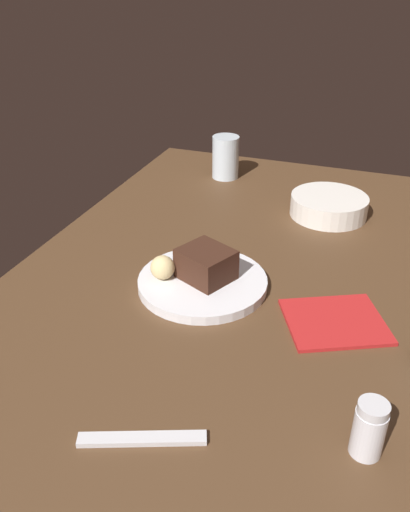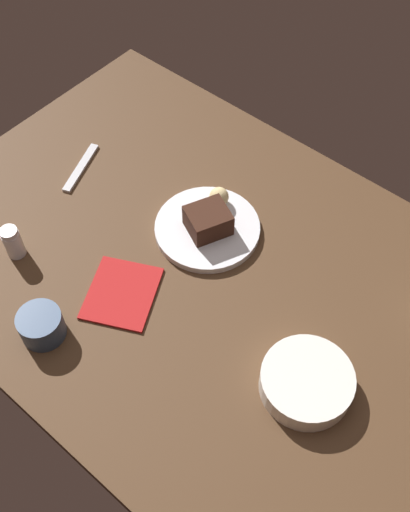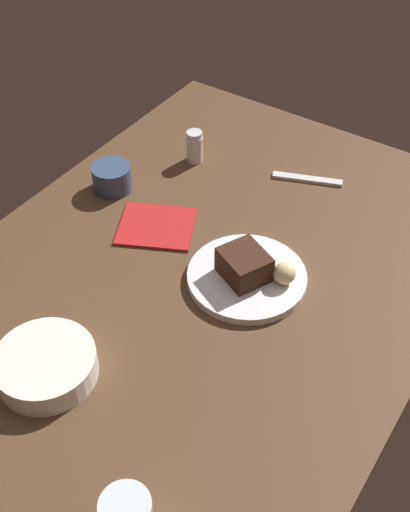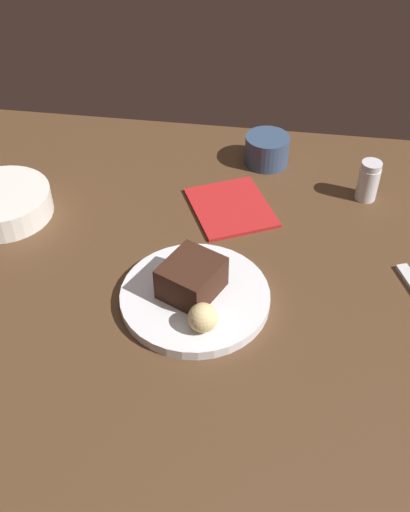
% 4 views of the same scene
% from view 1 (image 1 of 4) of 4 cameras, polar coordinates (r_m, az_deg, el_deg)
% --- Properties ---
extents(dining_table, '(1.20, 0.84, 0.03)m').
position_cam_1_polar(dining_table, '(0.93, 5.34, -3.45)').
color(dining_table, '#4C331E').
rests_on(dining_table, ground).
extents(dessert_plate, '(0.22, 0.22, 0.02)m').
position_cam_1_polar(dessert_plate, '(0.90, -0.26, -2.84)').
color(dessert_plate, silver).
rests_on(dessert_plate, dining_table).
extents(chocolate_cake_slice, '(0.10, 0.11, 0.05)m').
position_cam_1_polar(chocolate_cake_slice, '(0.89, 0.11, -0.87)').
color(chocolate_cake_slice, '#381E14').
rests_on(chocolate_cake_slice, dessert_plate).
extents(bread_roll, '(0.04, 0.04, 0.04)m').
position_cam_1_polar(bread_roll, '(0.89, -4.55, -1.23)').
color(bread_roll, '#DBC184').
rests_on(bread_roll, dessert_plate).
extents(salt_shaker, '(0.04, 0.04, 0.07)m').
position_cam_1_polar(salt_shaker, '(0.65, 17.10, -17.21)').
color(salt_shaker, silver).
rests_on(salt_shaker, dining_table).
extents(water_glass, '(0.07, 0.07, 0.10)m').
position_cam_1_polar(water_glass, '(1.34, 2.20, 10.49)').
color(water_glass, silver).
rests_on(water_glass, dining_table).
extents(side_bowl, '(0.16, 0.16, 0.04)m').
position_cam_1_polar(side_bowl, '(1.17, 13.06, 5.24)').
color(side_bowl, white).
rests_on(side_bowl, dining_table).
extents(dessert_spoon, '(0.07, 0.15, 0.01)m').
position_cam_1_polar(dessert_spoon, '(0.66, -6.72, -18.80)').
color(dessert_spoon, silver).
rests_on(dessert_spoon, dining_table).
extents(folded_napkin, '(0.18, 0.19, 0.01)m').
position_cam_1_polar(folded_napkin, '(0.85, 13.67, -6.80)').
color(folded_napkin, '#B21E1E').
rests_on(folded_napkin, dining_table).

